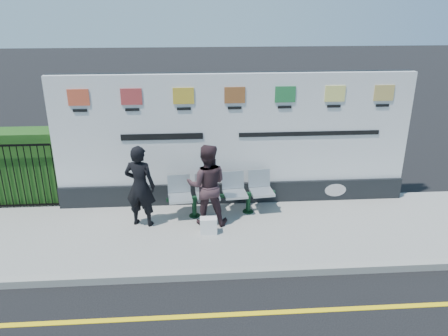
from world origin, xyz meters
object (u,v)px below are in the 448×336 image
bench (222,204)px  woman_left (140,186)px  woman_right (207,185)px  billboard (234,149)px

bench → woman_left: (-1.71, -0.35, 0.63)m
bench → woman_right: bearing=-136.2°
bench → billboard: bearing=57.9°
billboard → woman_right: bearing=-122.1°
billboard → bench: size_ratio=3.46×
bench → woman_left: 1.85m
woman_left → woman_right: (1.38, -0.04, 0.00)m
billboard → bench: bearing=-116.4°
woman_right → bench: bearing=-126.5°
billboard → woman_left: size_ratio=4.55×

